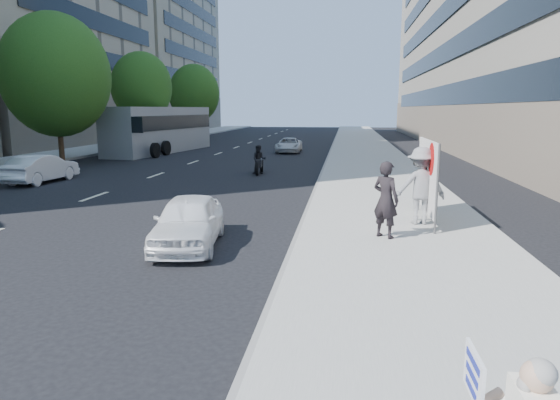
% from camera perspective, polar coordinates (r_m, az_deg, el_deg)
% --- Properties ---
extents(ground, '(160.00, 160.00, 0.00)m').
position_cam_1_polar(ground, '(9.82, -8.30, -8.54)').
color(ground, black).
rests_on(ground, ground).
extents(near_sidewalk, '(5.00, 120.00, 0.15)m').
position_cam_1_polar(near_sidewalk, '(29.12, 10.28, 4.12)').
color(near_sidewalk, '#98968E').
rests_on(near_sidewalk, ground).
extents(far_sidewalk, '(4.50, 120.00, 0.15)m').
position_cam_1_polar(far_sidewalk, '(34.93, -26.21, 4.24)').
color(far_sidewalk, '#98968E').
rests_on(far_sidewalk, ground).
extents(far_bldg_north, '(22.00, 28.00, 28.00)m').
position_cam_1_polar(far_bldg_north, '(78.80, -17.87, 17.80)').
color(far_bldg_north, tan).
rests_on(far_bldg_north, ground).
extents(near_building, '(14.00, 70.00, 20.00)m').
position_cam_1_polar(near_building, '(43.92, 28.08, 18.16)').
color(near_building, gray).
rests_on(near_building, ground).
extents(tree_far_c, '(6.00, 6.00, 8.47)m').
position_cam_1_polar(tree_far_c, '(31.52, -24.26, 12.86)').
color(tree_far_c, '#382616').
rests_on(tree_far_c, ground).
extents(tree_far_d, '(4.80, 4.80, 7.65)m').
position_cam_1_polar(tree_far_d, '(42.23, -15.54, 12.34)').
color(tree_far_d, '#382616').
rests_on(tree_far_d, ground).
extents(tree_far_e, '(5.40, 5.40, 7.89)m').
position_cam_1_polar(tree_far_e, '(55.40, -9.79, 11.90)').
color(tree_far_e, '#382616').
rests_on(tree_far_e, ground).
extents(jogger, '(1.40, 0.92, 2.03)m').
position_cam_1_polar(jogger, '(13.63, 15.77, 1.56)').
color(jogger, gray).
rests_on(jogger, near_sidewalk).
extents(pedestrian_woman, '(0.79, 0.75, 1.82)m').
position_cam_1_polar(pedestrian_woman, '(11.98, 11.99, 0.05)').
color(pedestrian_woman, black).
rests_on(pedestrian_woman, near_sidewalk).
extents(protest_banner, '(0.08, 3.06, 2.20)m').
position_cam_1_polar(protest_banner, '(14.04, 16.44, 2.74)').
color(protest_banner, '#4C4C4C').
rests_on(protest_banner, near_sidewalk).
extents(white_sedan_near, '(1.86, 3.64, 1.19)m').
position_cam_1_polar(white_sedan_near, '(11.78, -10.43, -2.40)').
color(white_sedan_near, white).
rests_on(white_sedan_near, ground).
extents(white_sedan_mid, '(1.54, 3.79, 1.22)m').
position_cam_1_polar(white_sedan_mid, '(24.09, -25.62, 3.27)').
color(white_sedan_mid, silver).
rests_on(white_sedan_mid, ground).
extents(white_sedan_far, '(1.86, 3.88, 1.07)m').
position_cam_1_polar(white_sedan_far, '(36.89, 1.03, 6.28)').
color(white_sedan_far, silver).
rests_on(white_sedan_far, ground).
extents(motorcycle, '(0.75, 2.05, 1.42)m').
position_cam_1_polar(motorcycle, '(24.63, -2.39, 4.48)').
color(motorcycle, black).
rests_on(motorcycle, ground).
extents(bus, '(4.18, 12.33, 3.30)m').
position_cam_1_polar(bus, '(38.26, -13.42, 7.81)').
color(bus, gray).
rests_on(bus, ground).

